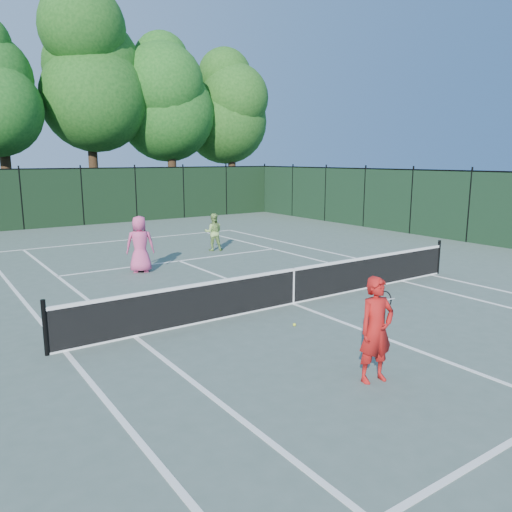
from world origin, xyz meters
TOP-DOWN VIEW (x-y plane):
  - ground at (0.00, 0.00)m, footprint 90.00×90.00m
  - sideline_doubles_left at (-5.49, 0.00)m, footprint 0.10×23.77m
  - sideline_doubles_right at (5.49, 0.00)m, footprint 0.10×23.77m
  - sideline_singles_left at (-4.12, 0.00)m, footprint 0.10×23.77m
  - sideline_singles_right at (4.12, 0.00)m, footprint 0.10×23.77m
  - baseline_far at (0.00, 11.88)m, footprint 10.97×0.10m
  - service_line_far at (0.00, 6.40)m, footprint 8.23×0.10m
  - center_service_line at (0.00, 0.00)m, footprint 0.10×12.80m
  - tennis_net at (0.00, 0.00)m, footprint 11.69×0.09m
  - fence_far at (0.00, 18.00)m, footprint 24.00×0.05m
  - tree_3 at (2.00, 22.30)m, footprint 7.00×7.00m
  - tree_4 at (7.00, 21.60)m, footprint 6.20×6.20m
  - tree_5 at (12.00, 22.10)m, footprint 5.80×5.80m
  - coach at (-1.65, -4.15)m, footprint 1.00×0.58m
  - player_pink at (-1.77, 5.50)m, footprint 1.03×0.87m
  - player_green at (2.01, 7.46)m, footprint 0.88×0.82m
  - loose_ball_midcourt at (-1.04, -1.33)m, footprint 0.07×0.07m

SIDE VIEW (x-z plane):
  - ground at x=0.00m, z-range 0.00..0.00m
  - sideline_doubles_left at x=-5.49m, z-range 0.00..0.01m
  - sideline_doubles_right at x=5.49m, z-range 0.00..0.01m
  - sideline_singles_left at x=-4.12m, z-range 0.00..0.01m
  - sideline_singles_right at x=4.12m, z-range 0.00..0.01m
  - baseline_far at x=0.00m, z-range 0.00..0.01m
  - service_line_far at x=0.00m, z-range 0.00..0.01m
  - center_service_line at x=0.00m, z-range 0.00..0.01m
  - loose_ball_midcourt at x=-1.04m, z-range 0.00..0.07m
  - tennis_net at x=0.00m, z-range -0.05..1.01m
  - player_green at x=2.01m, z-range 0.00..1.46m
  - coach at x=-1.65m, z-range 0.00..1.74m
  - player_pink at x=-1.77m, z-range 0.00..1.80m
  - fence_far at x=0.00m, z-range 0.00..3.00m
  - tree_5 at x=12.00m, z-range 1.59..13.82m
  - tree_4 at x=7.00m, z-range 1.66..14.63m
  - tree_3 at x=2.00m, z-range 1.78..16.23m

